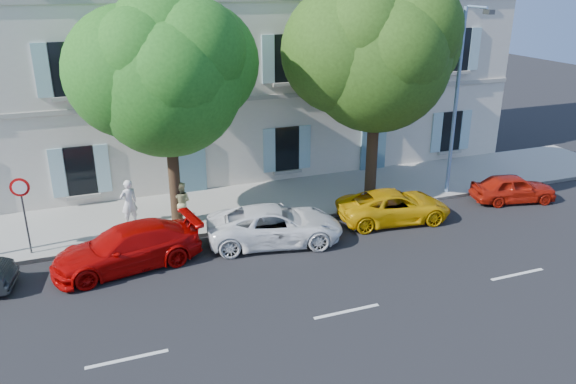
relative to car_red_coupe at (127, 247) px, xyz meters
name	(u,v)px	position (x,y,z in m)	size (l,w,h in m)	color
ground	(295,251)	(5.46, -0.89, -0.69)	(90.00, 90.00, 0.00)	black
sidewalk	(256,204)	(5.46, 3.56, -0.61)	(36.00, 4.50, 0.15)	#A09E96
kerb	(273,224)	(5.46, 1.39, -0.61)	(36.00, 0.16, 0.16)	#9E998E
building	(216,42)	(5.46, 9.31, 5.31)	(28.00, 7.00, 12.00)	beige
car_red_coupe	(127,247)	(0.00, 0.00, 0.00)	(1.93, 4.74, 1.38)	#B00605
car_white_coupe	(275,225)	(5.05, 0.03, -0.03)	(2.20, 4.77, 1.32)	white
car_yellow_supercar	(394,206)	(9.96, 0.21, -0.08)	(2.00, 4.34, 1.21)	#DAA009
car_red_hatchback	(513,188)	(15.67, 0.22, -0.10)	(1.39, 3.45, 1.18)	#A7180A
tree_left	(167,81)	(2.07, 2.69, 4.79)	(5.34, 5.34, 8.28)	#3A2819
tree_right	(377,59)	(10.20, 2.57, 5.16)	(5.76, 5.76, 8.88)	#3A2819
road_sign	(22,200)	(-2.98, 1.83, 1.39)	(0.62, 0.12, 2.67)	#383A3D
street_lamp	(459,92)	(13.53, 1.66, 3.81)	(0.29, 1.64, 7.68)	#7293BF
pedestrian_a	(129,203)	(0.40, 3.06, 0.34)	(0.64, 0.42, 1.76)	silver
pedestrian_b	(181,202)	(2.25, 2.66, 0.26)	(0.77, 0.60, 1.59)	#BFBB7A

